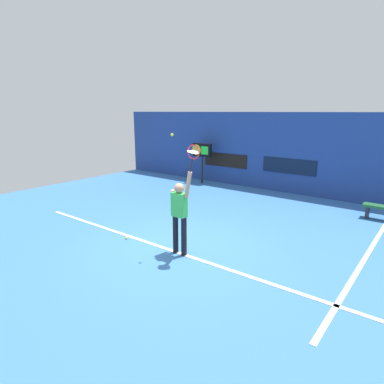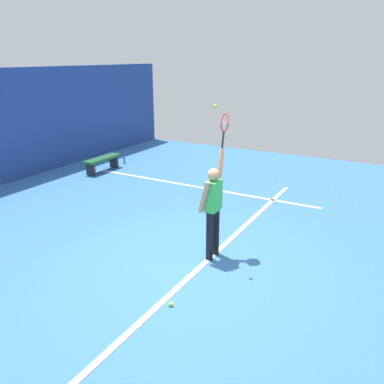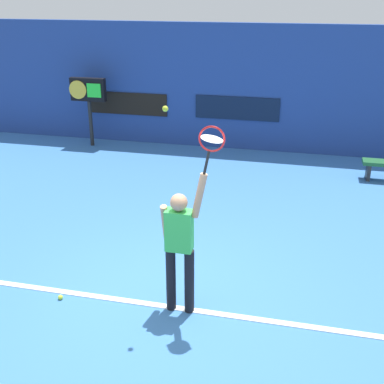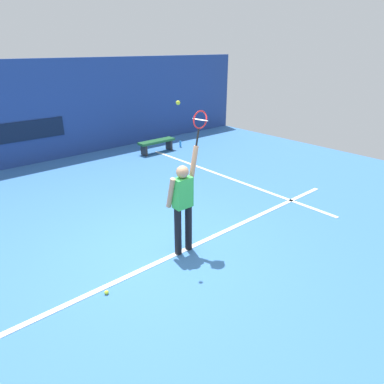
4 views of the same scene
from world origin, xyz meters
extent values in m
plane|color=#3870B2|center=(0.00, 0.00, 0.00)|extent=(18.00, 18.00, 0.00)
cube|color=white|center=(0.00, -0.27, 0.01)|extent=(10.00, 0.10, 0.01)
cube|color=white|center=(3.81, 2.00, 0.01)|extent=(0.10, 7.00, 0.01)
cylinder|color=black|center=(0.20, -0.28, 0.46)|extent=(0.13, 0.13, 0.92)
cylinder|color=black|center=(0.45, -0.28, 0.46)|extent=(0.13, 0.13, 0.92)
cube|color=green|center=(0.32, -0.28, 1.20)|extent=(0.34, 0.20, 0.55)
sphere|color=tan|center=(0.32, -0.28, 1.58)|extent=(0.22, 0.22, 0.22)
cylinder|color=tan|center=(0.58, -0.28, 1.69)|extent=(0.20, 0.09, 0.59)
cylinder|color=tan|center=(0.12, -0.20, 1.22)|extent=(0.09, 0.23, 0.58)
cylinder|color=black|center=(0.66, -0.28, 2.13)|extent=(0.09, 0.03, 0.30)
torus|color=red|center=(0.72, -0.28, 2.42)|extent=(0.37, 0.02, 0.37)
cylinder|color=silver|center=(0.72, -0.28, 2.42)|extent=(0.26, 0.27, 0.06)
sphere|color=#CCE033|center=(0.19, -0.34, 2.75)|extent=(0.07, 0.07, 0.07)
cube|color=#1E592D|center=(3.79, 5.40, 0.41)|extent=(1.40, 0.36, 0.08)
cube|color=#262628|center=(3.24, 5.40, 0.18)|extent=(0.08, 0.32, 0.37)
cube|color=#262628|center=(4.34, 5.40, 0.18)|extent=(0.08, 0.32, 0.37)
cylinder|color=#338CD8|center=(4.88, 5.40, 0.12)|extent=(0.07, 0.07, 0.24)
sphere|color=#CCE033|center=(-1.36, -0.43, 0.03)|extent=(0.07, 0.07, 0.07)
camera|label=1|loc=(4.91, -5.72, 3.25)|focal=30.74mm
camera|label=2|loc=(-5.62, -3.19, 3.51)|focal=37.42mm
camera|label=3|loc=(1.72, -5.57, 4.02)|focal=45.79mm
camera|label=4|loc=(-3.20, -4.57, 3.55)|focal=32.38mm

